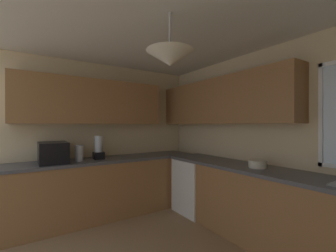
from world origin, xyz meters
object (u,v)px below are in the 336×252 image
Objects in this scene: dishwasher at (197,186)px; kettle at (79,153)px; bowl at (258,164)px; microwave at (53,152)px; blender_appliance at (99,149)px.

kettle is (-0.64, -1.71, 0.59)m from dishwasher.
bowl reaches higher than dishwasher.
microwave is 2.21× the size of bowl.
dishwasher is at bearing 65.11° from blender_appliance.
blender_appliance is at bearing -114.89° from dishwasher.
dishwasher is 1.92m from kettle.
dishwasher is 1.69m from blender_appliance.
kettle is at bearing -86.05° from blender_appliance.
bowl is 0.60× the size of blender_appliance.
kettle is at bearing -135.19° from bowl.
blender_appliance reaches higher than kettle.
blender_appliance reaches higher than microwave.
dishwasher is 1.23m from bowl.
dishwasher is 3.70× the size of kettle.
kettle is at bearing 86.63° from microwave.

